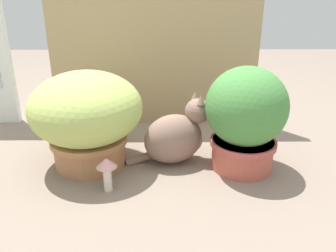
{
  "coord_description": "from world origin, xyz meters",
  "views": [
    {
      "loc": [
        0.12,
        -1.27,
        0.72
      ],
      "look_at": [
        0.13,
        0.05,
        0.18
      ],
      "focal_mm": 36.16,
      "sensor_mm": 36.0,
      "label": 1
    }
  ],
  "objects_px": {
    "cat": "(177,136)",
    "mushroom_ornament_red": "(87,159)",
    "leafy_planter": "(245,117)",
    "mushroom_ornament_pink": "(107,168)",
    "grass_planter": "(87,115)"
  },
  "relations": [
    {
      "from": "grass_planter",
      "to": "mushroom_ornament_red",
      "type": "xyz_separation_m",
      "value": [
        0.01,
        -0.11,
        -0.15
      ]
    },
    {
      "from": "leafy_planter",
      "to": "mushroom_ornament_pink",
      "type": "relative_size",
      "value": 3.2
    },
    {
      "from": "cat",
      "to": "mushroom_ornament_red",
      "type": "bearing_deg",
      "value": -161.37
    },
    {
      "from": "leafy_planter",
      "to": "mushroom_ornament_pink",
      "type": "distance_m",
      "value": 0.59
    },
    {
      "from": "leafy_planter",
      "to": "mushroom_ornament_red",
      "type": "distance_m",
      "value": 0.67
    },
    {
      "from": "leafy_planter",
      "to": "cat",
      "type": "xyz_separation_m",
      "value": [
        -0.28,
        0.06,
        -0.11
      ]
    },
    {
      "from": "leafy_planter",
      "to": "grass_planter",
      "type": "bearing_deg",
      "value": 176.25
    },
    {
      "from": "cat",
      "to": "leafy_planter",
      "type": "bearing_deg",
      "value": -12.04
    },
    {
      "from": "grass_planter",
      "to": "mushroom_ornament_red",
      "type": "distance_m",
      "value": 0.18
    },
    {
      "from": "mushroom_ornament_pink",
      "to": "mushroom_ornament_red",
      "type": "xyz_separation_m",
      "value": [
        -0.1,
        0.11,
        -0.02
      ]
    },
    {
      "from": "cat",
      "to": "mushroom_ornament_pink",
      "type": "bearing_deg",
      "value": -139.09
    },
    {
      "from": "grass_planter",
      "to": "leafy_planter",
      "type": "height_order",
      "value": "leafy_planter"
    },
    {
      "from": "leafy_planter",
      "to": "cat",
      "type": "distance_m",
      "value": 0.3
    },
    {
      "from": "mushroom_ornament_pink",
      "to": "mushroom_ornament_red",
      "type": "relative_size",
      "value": 1.27
    },
    {
      "from": "leafy_planter",
      "to": "mushroom_ornament_pink",
      "type": "height_order",
      "value": "leafy_planter"
    }
  ]
}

